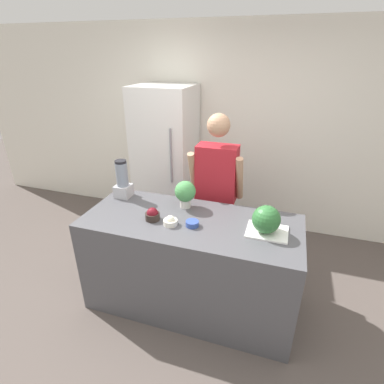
% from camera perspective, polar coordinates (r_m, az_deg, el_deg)
% --- Properties ---
extents(ground_plane, '(14.00, 14.00, 0.00)m').
position_cam_1_polar(ground_plane, '(2.91, -2.95, -25.24)').
color(ground_plane, '#564C47').
extents(wall_back, '(8.00, 0.06, 2.60)m').
position_cam_1_polar(wall_back, '(4.02, 7.60, 11.45)').
color(wall_back, white).
rests_on(wall_back, ground_plane).
extents(counter_island, '(1.89, 0.80, 0.93)m').
position_cam_1_polar(counter_island, '(2.85, -0.25, -13.39)').
color(counter_island, '#4C4C51').
rests_on(counter_island, ground_plane).
extents(refrigerator, '(0.71, 0.71, 1.88)m').
position_cam_1_polar(refrigerator, '(3.98, -4.95, 6.04)').
color(refrigerator, white).
rests_on(refrigerator, ground_plane).
extents(person, '(0.55, 0.27, 1.72)m').
position_cam_1_polar(person, '(3.14, 4.59, -0.38)').
color(person, '#4C608C').
rests_on(person, ground_plane).
extents(cutting_board, '(0.33, 0.26, 0.01)m').
position_cam_1_polar(cutting_board, '(2.50, 14.10, -7.31)').
color(cutting_board, white).
rests_on(cutting_board, counter_island).
extents(watermelon, '(0.22, 0.22, 0.22)m').
position_cam_1_polar(watermelon, '(2.42, 13.96, -5.08)').
color(watermelon, '#2D6B33').
rests_on(watermelon, cutting_board).
extents(bowl_cherries, '(0.13, 0.13, 0.11)m').
position_cam_1_polar(bowl_cherries, '(2.60, -7.53, -4.33)').
color(bowl_cherries, '#2D231E').
rests_on(bowl_cherries, counter_island).
extents(bowl_cream, '(0.12, 0.12, 0.09)m').
position_cam_1_polar(bowl_cream, '(2.52, -4.14, -5.58)').
color(bowl_cream, white).
rests_on(bowl_cream, counter_island).
extents(bowl_small_blue, '(0.11, 0.11, 0.05)m').
position_cam_1_polar(bowl_small_blue, '(2.50, 0.05, -6.02)').
color(bowl_small_blue, '#334C9E').
rests_on(bowl_small_blue, counter_island).
extents(blender, '(0.15, 0.15, 0.38)m').
position_cam_1_polar(blender, '(3.01, -13.09, 2.04)').
color(blender, '#B7B7BC').
rests_on(blender, counter_island).
extents(potted_plant, '(0.19, 0.19, 0.26)m').
position_cam_1_polar(potted_plant, '(2.74, -1.29, -0.10)').
color(potted_plant, beige).
rests_on(potted_plant, counter_island).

